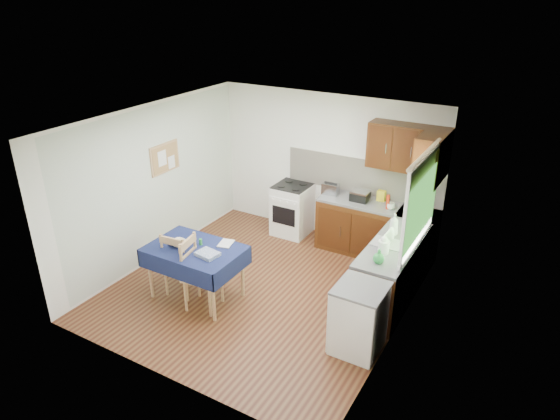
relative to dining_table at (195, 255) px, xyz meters
The scene contains 33 objects.
floor 1.16m from the dining_table, 42.25° to the left, with size 4.20×4.20×0.00m, color #441E12.
ceiling 2.05m from the dining_table, 42.25° to the left, with size 4.00×4.20×0.02m, color white.
wall_back 2.88m from the dining_table, 75.66° to the left, with size 4.00×0.02×2.50m, color white.
wall_front 1.72m from the dining_table, 64.48° to the right, with size 4.00×0.02×2.50m, color white.
wall_left 1.56m from the dining_table, 153.97° to the left, with size 0.02×4.20×2.50m, color silver.
wall_right 2.83m from the dining_table, 13.24° to the left, with size 0.02×4.20×2.50m, color white.
base_cabinets 2.81m from the dining_table, 42.62° to the left, with size 1.90×2.30×0.86m.
worktop_back 3.00m from the dining_table, 54.31° to the left, with size 1.90×0.60×0.04m, color slate.
worktop_right 2.73m from the dining_table, 28.17° to the left, with size 0.60×1.70×0.04m, color slate.
worktop_corner 3.42m from the dining_table, 45.42° to the left, with size 0.60×0.60×0.04m, color slate.
splashback 3.08m from the dining_table, 63.62° to the left, with size 2.70×0.02×0.60m, color beige.
upper_cabinets 3.50m from the dining_table, 47.59° to the left, with size 1.20×0.85×0.70m.
stove 2.45m from the dining_table, 85.32° to the left, with size 0.60×0.61×0.92m.
window 3.14m from the dining_table, 26.56° to the left, with size 0.04×1.48×1.26m.
fridge 2.41m from the dining_table, ahead, with size 0.58×0.60×0.89m.
corkboard 1.83m from the dining_table, 143.66° to the left, with size 0.04×0.62×0.47m.
dining_table is the anchor object (origin of this frame).
chair_far 0.29m from the dining_table, 167.15° to the right, with size 0.48×0.48×0.99m.
chair_near 0.28m from the dining_table, 39.87° to the right, with size 0.53×0.53×1.03m.
toaster 2.63m from the dining_table, 69.35° to the left, with size 0.27×0.17×0.21m.
sandwich_press 2.85m from the dining_table, 59.33° to the left, with size 0.28×0.24×0.16m.
sauce_bottle 3.05m from the dining_table, 50.29° to the left, with size 0.05×0.05×0.23m, color red.
yellow_packet 3.14m from the dining_table, 56.02° to the left, with size 0.13×0.09×0.17m, color yellow.
dish_rack 2.64m from the dining_table, 27.70° to the left, with size 0.42×0.32×0.20m.
kettle 2.56m from the dining_table, 22.08° to the left, with size 0.14×0.14×0.24m.
cup 3.09m from the dining_table, 49.85° to the left, with size 0.13×0.13×0.10m, color white.
soap_bottle_a 2.78m from the dining_table, 33.53° to the left, with size 0.12×0.13×0.32m, color white.
soap_bottle_b 3.12m from the dining_table, 40.93° to the left, with size 0.08×0.09×0.19m, color #1D5FAA.
soap_bottle_c 2.50m from the dining_table, 16.18° to the left, with size 0.15×0.15×0.19m, color green.
plate_bowl 0.29m from the dining_table, 169.64° to the right, with size 0.23×0.23×0.06m, color #FAE9CC.
book 0.38m from the dining_table, 51.24° to the left, with size 0.18×0.25×0.02m, color white.
spice_jar 0.19m from the dining_table, 80.91° to the left, with size 0.04×0.04×0.09m, color green.
tea_towel 0.33m from the dining_table, 15.94° to the right, with size 0.29×0.23×0.05m, color navy.
Camera 1 is at (3.33, -5.26, 4.09)m, focal length 32.00 mm.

